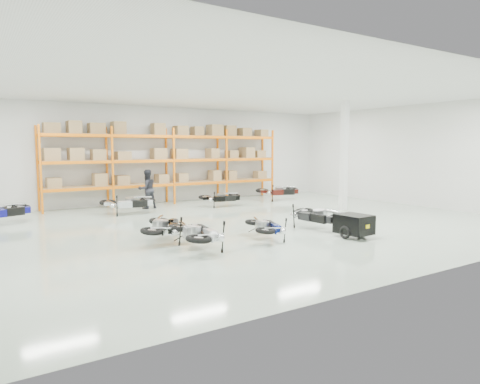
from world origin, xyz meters
TOP-DOWN VIEW (x-y plane):
  - room at (0.00, 0.00)m, footprint 18.00×18.00m
  - pallet_rack at (-0.00, 6.45)m, footprint 11.28×0.98m
  - structural_column at (5.20, 0.50)m, footprint 0.25×0.25m
  - moto_blue_centre at (-0.92, -2.51)m, footprint 1.28×1.74m
  - moto_silver_left at (-3.11, -2.57)m, footprint 1.14×1.94m
  - moto_black_far_left at (-3.45, -1.20)m, footprint 1.64×2.00m
  - moto_touring_right at (1.41, -2.03)m, footprint 1.02×1.88m
  - trailer at (1.41, -3.63)m, footprint 0.85×1.61m
  - moto_back_a at (-7.15, 4.23)m, footprint 2.09×1.47m
  - moto_back_b at (-2.71, 4.22)m, footprint 1.98×1.21m
  - moto_back_c at (1.40, 4.12)m, footprint 1.79×1.14m
  - moto_back_d at (4.94, 4.54)m, footprint 2.10×1.43m
  - person_back at (-1.59, 5.25)m, footprint 0.89×0.74m

SIDE VIEW (x-z plane):
  - trailer at x=1.41m, z-range 0.06..0.73m
  - moto_blue_centre at x=-0.92m, z-range -0.03..0.99m
  - moto_back_c at x=1.40m, z-range -0.03..1.04m
  - moto_black_far_left at x=-3.45m, z-range -0.03..1.13m
  - moto_touring_right at x=1.41m, z-range -0.03..1.15m
  - moto_silver_left at x=-3.11m, z-range -0.03..1.16m
  - moto_back_b at x=-2.71m, z-range -0.03..1.17m
  - moto_back_a at x=-7.15m, z-range -0.03..1.19m
  - moto_back_d at x=4.94m, z-range -0.03..1.20m
  - person_back at x=-1.59m, z-range 0.00..1.68m
  - room at x=0.00m, z-range -6.75..11.25m
  - structural_column at x=5.20m, z-range 0.00..4.50m
  - pallet_rack at x=0.00m, z-range 0.45..4.07m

